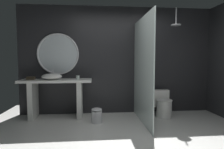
{
  "coord_description": "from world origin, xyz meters",
  "views": [
    {
      "loc": [
        -0.61,
        -2.72,
        1.3
      ],
      "look_at": [
        -0.29,
        0.71,
        1.04
      ],
      "focal_mm": 30.03,
      "sensor_mm": 36.0,
      "label": 1
    }
  ],
  "objects_px": {
    "waste_bin": "(97,115)",
    "vessel_sink": "(52,77)",
    "tissue_box": "(31,78)",
    "toilet": "(163,105)",
    "rain_shower_head": "(176,23)",
    "tumbler_cup": "(78,77)",
    "round_wall_mirror": "(58,54)"
  },
  "relations": [
    {
      "from": "tumbler_cup",
      "to": "waste_bin",
      "type": "bearing_deg",
      "value": -46.66
    },
    {
      "from": "toilet",
      "to": "waste_bin",
      "type": "xyz_separation_m",
      "value": [
        -1.54,
        -0.32,
        -0.11
      ]
    },
    {
      "from": "waste_bin",
      "to": "vessel_sink",
      "type": "bearing_deg",
      "value": 157.97
    },
    {
      "from": "tissue_box",
      "to": "rain_shower_head",
      "type": "bearing_deg",
      "value": -1.41
    },
    {
      "from": "tumbler_cup",
      "to": "tissue_box",
      "type": "distance_m",
      "value": 1.03
    },
    {
      "from": "rain_shower_head",
      "to": "waste_bin",
      "type": "bearing_deg",
      "value": -168.74
    },
    {
      "from": "toilet",
      "to": "waste_bin",
      "type": "relative_size",
      "value": 1.9
    },
    {
      "from": "waste_bin",
      "to": "rain_shower_head",
      "type": "bearing_deg",
      "value": 11.26
    },
    {
      "from": "vessel_sink",
      "to": "tissue_box",
      "type": "distance_m",
      "value": 0.47
    },
    {
      "from": "vessel_sink",
      "to": "round_wall_mirror",
      "type": "height_order",
      "value": "round_wall_mirror"
    },
    {
      "from": "rain_shower_head",
      "to": "waste_bin",
      "type": "xyz_separation_m",
      "value": [
        -1.83,
        -0.36,
        -1.99
      ]
    },
    {
      "from": "tumbler_cup",
      "to": "rain_shower_head",
      "type": "xyz_separation_m",
      "value": [
        2.25,
        -0.08,
        1.23
      ]
    },
    {
      "from": "vessel_sink",
      "to": "tissue_box",
      "type": "relative_size",
      "value": 2.67
    },
    {
      "from": "tumbler_cup",
      "to": "toilet",
      "type": "distance_m",
      "value": 2.07
    },
    {
      "from": "tumbler_cup",
      "to": "tissue_box",
      "type": "height_order",
      "value": "tumbler_cup"
    },
    {
      "from": "rain_shower_head",
      "to": "waste_bin",
      "type": "distance_m",
      "value": 2.73
    },
    {
      "from": "tumbler_cup",
      "to": "rain_shower_head",
      "type": "height_order",
      "value": "rain_shower_head"
    },
    {
      "from": "toilet",
      "to": "rain_shower_head",
      "type": "bearing_deg",
      "value": 9.31
    },
    {
      "from": "vessel_sink",
      "to": "rain_shower_head",
      "type": "relative_size",
      "value": 1.12
    },
    {
      "from": "vessel_sink",
      "to": "round_wall_mirror",
      "type": "distance_m",
      "value": 0.59
    },
    {
      "from": "round_wall_mirror",
      "to": "rain_shower_head",
      "type": "height_order",
      "value": "rain_shower_head"
    },
    {
      "from": "vessel_sink",
      "to": "tissue_box",
      "type": "bearing_deg",
      "value": 174.39
    },
    {
      "from": "tumbler_cup",
      "to": "round_wall_mirror",
      "type": "bearing_deg",
      "value": 152.87
    },
    {
      "from": "tumbler_cup",
      "to": "vessel_sink",
      "type": "bearing_deg",
      "value": -175.39
    },
    {
      "from": "vessel_sink",
      "to": "rain_shower_head",
      "type": "distance_m",
      "value": 3.06
    },
    {
      "from": "vessel_sink",
      "to": "toilet",
      "type": "xyz_separation_m",
      "value": [
        2.53,
        -0.08,
        -0.67
      ]
    },
    {
      "from": "tumbler_cup",
      "to": "round_wall_mirror",
      "type": "xyz_separation_m",
      "value": [
        -0.48,
        0.24,
        0.54
      ]
    },
    {
      "from": "vessel_sink",
      "to": "waste_bin",
      "type": "relative_size",
      "value": 1.43
    },
    {
      "from": "vessel_sink",
      "to": "waste_bin",
      "type": "bearing_deg",
      "value": -22.03
    },
    {
      "from": "vessel_sink",
      "to": "waste_bin",
      "type": "xyz_separation_m",
      "value": [
        0.99,
        -0.4,
        -0.79
      ]
    },
    {
      "from": "tissue_box",
      "to": "waste_bin",
      "type": "distance_m",
      "value": 1.69
    },
    {
      "from": "tumbler_cup",
      "to": "waste_bin",
      "type": "distance_m",
      "value": 0.97
    }
  ]
}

